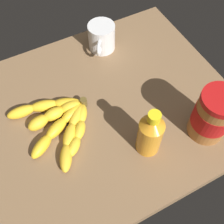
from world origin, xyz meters
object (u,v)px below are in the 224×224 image
object	(u,v)px
honey_bottle	(150,134)
coffee_mug	(102,37)
banana_bunch	(60,122)
peanut_butter_jar	(213,115)

from	to	relation	value
honey_bottle	coffee_mug	size ratio (longest dim) A/B	1.43
honey_bottle	coffee_mug	bearing A→B (deg)	-98.40
banana_bunch	coffee_mug	bearing A→B (deg)	-137.66
banana_bunch	coffee_mug	size ratio (longest dim) A/B	2.20
peanut_butter_jar	honey_bottle	xyz separation A→B (cm)	(16.91, -3.13, -0.50)
banana_bunch	coffee_mug	world-z (taller)	coffee_mug
peanut_butter_jar	coffee_mug	size ratio (longest dim) A/B	1.36
peanut_butter_jar	honey_bottle	size ratio (longest dim) A/B	0.96
banana_bunch	peanut_butter_jar	bearing A→B (deg)	150.19
peanut_butter_jar	coffee_mug	bearing A→B (deg)	-75.13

